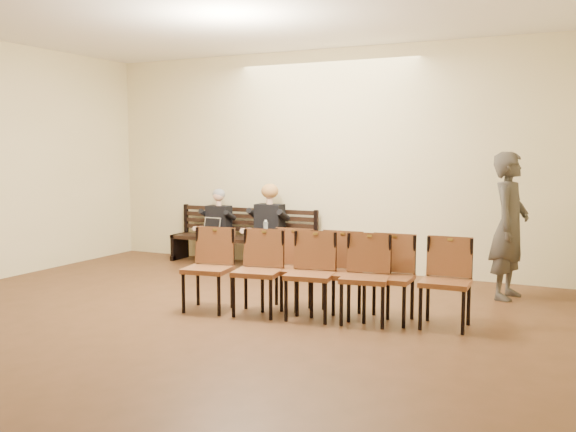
# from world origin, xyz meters

# --- Properties ---
(ground) EXTENTS (10.00, 10.00, 0.00)m
(ground) POSITION_xyz_m (0.00, 0.00, 0.00)
(ground) COLOR brown
(ground) RESTS_ON ground
(room_walls) EXTENTS (8.02, 10.01, 3.51)m
(room_walls) POSITION_xyz_m (0.00, 0.79, 2.54)
(room_walls) COLOR beige
(room_walls) RESTS_ON ground
(bench) EXTENTS (2.60, 0.90, 0.45)m
(bench) POSITION_xyz_m (-1.37, 4.65, 0.23)
(bench) COLOR black
(bench) RESTS_ON ground
(seated_man) EXTENTS (0.50, 0.69, 1.19)m
(seated_man) POSITION_xyz_m (-1.80, 4.53, 0.60)
(seated_man) COLOR black
(seated_man) RESTS_ON ground
(seated_woman) EXTENTS (0.56, 0.77, 1.29)m
(seated_woman) POSITION_xyz_m (-0.83, 4.53, 0.65)
(seated_woman) COLOR black
(seated_woman) RESTS_ON ground
(laptop) EXTENTS (0.33, 0.27, 0.22)m
(laptop) POSITION_xyz_m (-1.84, 4.35, 0.56)
(laptop) COLOR silver
(laptop) RESTS_ON bench
(water_bottle) EXTENTS (0.08, 0.08, 0.24)m
(water_bottle) POSITION_xyz_m (-0.70, 4.23, 0.57)
(water_bottle) COLOR silver
(water_bottle) RESTS_ON bench
(bag) EXTENTS (0.45, 0.37, 0.29)m
(bag) POSITION_xyz_m (-0.49, 4.70, 0.14)
(bag) COLOR black
(bag) RESTS_ON ground
(passerby) EXTENTS (0.64, 0.87, 2.18)m
(passerby) POSITION_xyz_m (2.95, 4.05, 1.09)
(passerby) COLOR #3A352F
(passerby) RESTS_ON ground
(chair_row_front) EXTENTS (2.40, 0.64, 0.98)m
(chair_row_front) POSITION_xyz_m (1.58, 2.27, 0.49)
(chair_row_front) COLOR brown
(chair_row_front) RESTS_ON ground
(chair_row_back) EXTENTS (2.47, 0.92, 0.99)m
(chair_row_back) POSITION_xyz_m (0.74, 1.97, 0.50)
(chair_row_back) COLOR brown
(chair_row_back) RESTS_ON ground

